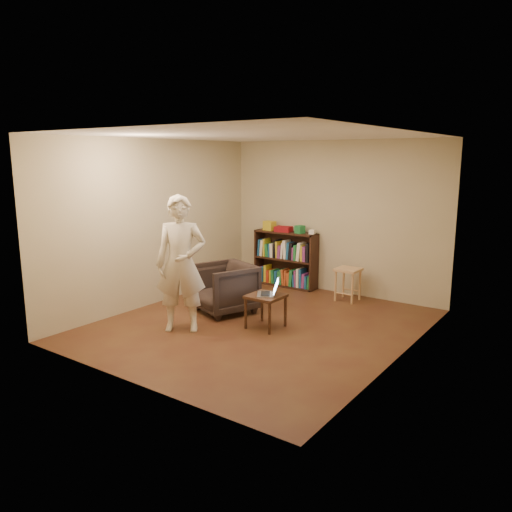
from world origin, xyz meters
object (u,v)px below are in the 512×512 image
Objects in this scene: laptop at (270,291)px; person at (181,264)px; stool at (348,275)px; bookshelf at (286,262)px; side_table at (266,300)px; armchair at (224,288)px.

laptop is 1.26m from person.
bookshelf is at bearing 169.76° from stool.
person is (-1.23, -2.59, 0.48)m from stool.
side_table is 0.25× the size of person.
stool is 2.07m from armchair.
armchair is (0.09, -1.89, -0.06)m from bookshelf.
side_table is 1.26m from person.
person is at bearing -115.34° from stool.
person is (-0.92, -0.76, 0.40)m from laptop.
laptop is at bearing 9.95° from armchair.
side_table is at bearing -64.82° from bookshelf.
laptop is (1.04, -2.08, 0.08)m from bookshelf.
stool is 1.86m from laptop.
laptop is 0.23× the size of person.
person is (0.12, -2.84, 0.48)m from bookshelf.
bookshelf is 2.79× the size of laptop.
person is at bearing -140.26° from side_table.
bookshelf is 0.65× the size of person.
stool is (1.34, -0.24, -0.00)m from bookshelf.
person reaches higher than stool.
person is at bearing -66.97° from armchair.
side_table is (0.99, -2.11, -0.05)m from bookshelf.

